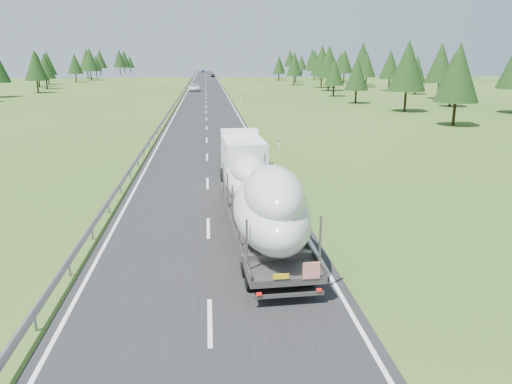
{
  "coord_description": "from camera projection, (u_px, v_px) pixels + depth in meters",
  "views": [
    {
      "loc": [
        0.07,
        -14.19,
        8.08
      ],
      "look_at": [
        2.3,
        8.46,
        1.93
      ],
      "focal_mm": 35.0,
      "sensor_mm": 36.0,
      "label": 1
    }
  ],
  "objects": [
    {
      "name": "ground",
      "position": [
        210.0,
        322.0,
        15.74
      ],
      "size": [
        400.0,
        400.0,
        0.0
      ],
      "primitive_type": "plane",
      "color": "#36541C",
      "rests_on": "ground"
    },
    {
      "name": "road_surface",
      "position": [
        206.0,
        95.0,
        111.81
      ],
      "size": [
        10.0,
        400.0,
        0.02
      ],
      "primitive_type": "cube",
      "color": "black",
      "rests_on": "ground"
    },
    {
      "name": "guardrail",
      "position": [
        182.0,
        92.0,
        111.1
      ],
      "size": [
        0.1,
        400.0,
        0.76
      ],
      "color": "slate",
      "rests_on": "ground"
    },
    {
      "name": "marker_posts",
      "position": [
        225.0,
        81.0,
        165.13
      ],
      "size": [
        0.13,
        350.08,
        1.0
      ],
      "color": "silver",
      "rests_on": "ground"
    },
    {
      "name": "highway_sign",
      "position": [
        245.0,
        92.0,
        92.8
      ],
      "size": [
        0.08,
        0.9,
        2.6
      ],
      "color": "slate",
      "rests_on": "ground"
    },
    {
      "name": "tree_line_right",
      "position": [
        389.0,
        62.0,
        111.05
      ],
      "size": [
        27.5,
        301.84,
        12.58
      ],
      "color": "black",
      "rests_on": "ground"
    },
    {
      "name": "tree_line_left",
      "position": [
        15.0,
        62.0,
        113.18
      ],
      "size": [
        14.65,
        301.33,
        12.59
      ],
      "color": "black",
      "rests_on": "ground"
    },
    {
      "name": "boat_truck",
      "position": [
        256.0,
        186.0,
        23.67
      ],
      "size": [
        3.32,
        18.94,
        4.2
      ],
      "color": "white",
      "rests_on": "ground"
    },
    {
      "name": "distant_van",
      "position": [
        194.0,
        88.0,
        123.97
      ],
      "size": [
        2.91,
        6.22,
        1.72
      ],
      "primitive_type": "imported",
      "rotation": [
        0.0,
        0.0,
        0.01
      ],
      "color": "white",
      "rests_on": "ground"
    },
    {
      "name": "distant_car_dark",
      "position": [
        213.0,
        75.0,
        212.72
      ],
      "size": [
        1.91,
        4.11,
        1.36
      ],
      "primitive_type": "imported",
      "rotation": [
        0.0,
        0.0,
        0.08
      ],
      "color": "black",
      "rests_on": "ground"
    },
    {
      "name": "distant_car_blue",
      "position": [
        203.0,
        71.0,
        280.71
      ],
      "size": [
        1.88,
        4.92,
        1.6
      ],
      "primitive_type": "imported",
      "rotation": [
        0.0,
        0.0,
        -0.04
      ],
      "color": "#172142",
      "rests_on": "ground"
    }
  ]
}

